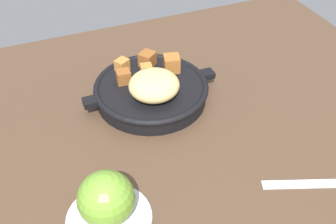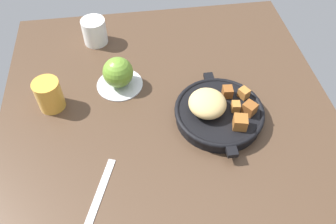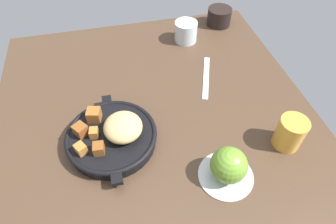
% 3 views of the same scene
% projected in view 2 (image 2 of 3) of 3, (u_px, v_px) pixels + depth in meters
% --- Properties ---
extents(ground_plane, '(1.00, 0.84, 0.02)m').
position_uv_depth(ground_plane, '(172.00, 132.00, 0.84)').
color(ground_plane, '#473323').
extents(cast_iron_skillet, '(0.26, 0.22, 0.08)m').
position_uv_depth(cast_iron_skillet, '(218.00, 111.00, 0.83)').
color(cast_iron_skillet, black).
rests_on(cast_iron_skillet, ground_plane).
extents(saucer_plate, '(0.12, 0.12, 0.01)m').
position_uv_depth(saucer_plate, '(120.00, 84.00, 0.92)').
color(saucer_plate, '#B7BABF').
rests_on(saucer_plate, ground_plane).
extents(red_apple, '(0.08, 0.08, 0.08)m').
position_uv_depth(red_apple, '(118.00, 72.00, 0.89)').
color(red_apple, olive).
rests_on(red_apple, saucer_plate).
extents(butter_knife, '(0.18, 0.08, 0.00)m').
position_uv_depth(butter_knife, '(98.00, 197.00, 0.71)').
color(butter_knife, silver).
rests_on(butter_knife, ground_plane).
extents(white_creamer_pitcher, '(0.07, 0.07, 0.08)m').
position_uv_depth(white_creamer_pitcher, '(95.00, 31.00, 1.01)').
color(white_creamer_pitcher, white).
rests_on(white_creamer_pitcher, ground_plane).
extents(juice_glass_amber, '(0.07, 0.07, 0.08)m').
position_uv_depth(juice_glass_amber, '(49.00, 95.00, 0.85)').
color(juice_glass_amber, gold).
rests_on(juice_glass_amber, ground_plane).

